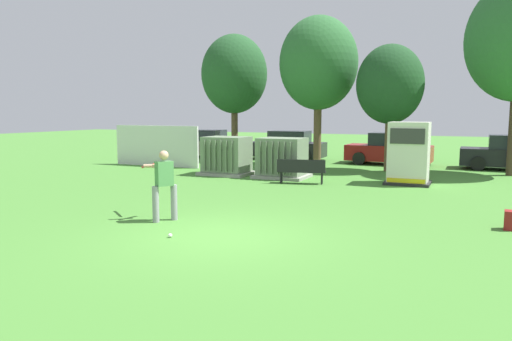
% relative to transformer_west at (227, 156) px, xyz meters
% --- Properties ---
extents(ground_plane, '(96.00, 96.00, 0.00)m').
position_rel_transformer_west_xyz_m(ground_plane, '(4.72, -9.09, -0.79)').
color(ground_plane, '#478433').
extents(fence_panel, '(4.80, 0.12, 2.00)m').
position_rel_transformer_west_xyz_m(fence_panel, '(-4.69, 1.41, 0.21)').
color(fence_panel, silver).
rests_on(fence_panel, ground).
extents(transformer_west, '(2.10, 1.70, 1.62)m').
position_rel_transformer_west_xyz_m(transformer_west, '(0.00, 0.00, 0.00)').
color(transformer_west, '#9E9B93').
rests_on(transformer_west, ground).
extents(transformer_mid_west, '(2.10, 1.70, 1.62)m').
position_rel_transformer_west_xyz_m(transformer_mid_west, '(2.49, 0.10, 0.00)').
color(transformer_mid_west, '#9E9B93').
rests_on(transformer_mid_west, ground).
extents(generator_enclosure, '(1.60, 1.40, 2.30)m').
position_rel_transformer_west_xyz_m(generator_enclosure, '(7.40, 0.41, 0.35)').
color(generator_enclosure, '#262626').
rests_on(generator_enclosure, ground).
extents(park_bench, '(1.84, 0.78, 0.92)m').
position_rel_transformer_west_xyz_m(park_bench, '(3.76, -1.16, -0.25)').
color(park_bench, black).
rests_on(park_bench, ground).
extents(batter, '(1.48, 1.09, 1.74)m').
position_rel_transformer_west_xyz_m(batter, '(2.71, -8.35, 0.19)').
color(batter, gray).
rests_on(batter, ground).
extents(sports_ball, '(0.09, 0.09, 0.09)m').
position_rel_transformer_west_xyz_m(sports_ball, '(3.76, -9.64, -0.74)').
color(sports_ball, white).
rests_on(sports_ball, ground).
extents(backpack, '(0.27, 0.33, 0.44)m').
position_rel_transformer_west_xyz_m(backpack, '(10.40, -5.85, -0.57)').
color(backpack, maroon).
rests_on(backpack, ground).
extents(tree_left, '(3.57, 3.57, 6.83)m').
position_rel_transformer_west_xyz_m(tree_left, '(-2.43, 5.50, 3.89)').
color(tree_left, brown).
rests_on(tree_left, ground).
extents(tree_center_left, '(3.82, 3.82, 7.30)m').
position_rel_transformer_west_xyz_m(tree_center_left, '(2.48, 4.91, 4.22)').
color(tree_center_left, brown).
rests_on(tree_center_left, ground).
extents(tree_center_right, '(2.95, 2.95, 5.64)m').
position_rel_transformer_west_xyz_m(tree_center_right, '(6.05, 4.08, 3.08)').
color(tree_center_right, brown).
rests_on(tree_center_right, ground).
extents(parked_car_leftmost, '(4.25, 2.02, 1.62)m').
position_rel_transformer_west_xyz_m(parked_car_leftmost, '(-5.02, 6.53, -0.04)').
color(parked_car_leftmost, gray).
rests_on(parked_car_leftmost, ground).
extents(parked_car_left_of_center, '(4.27, 2.05, 1.62)m').
position_rel_transformer_west_xyz_m(parked_car_left_of_center, '(0.06, 7.16, -0.04)').
color(parked_car_left_of_center, black).
rests_on(parked_car_left_of_center, ground).
extents(parked_car_right_of_center, '(4.25, 2.02, 1.62)m').
position_rel_transformer_west_xyz_m(parked_car_right_of_center, '(5.67, 6.99, -0.04)').
color(parked_car_right_of_center, maroon).
rests_on(parked_car_right_of_center, ground).
extents(parked_car_rightmost, '(4.20, 1.92, 1.62)m').
position_rel_transformer_west_xyz_m(parked_car_rightmost, '(11.14, 6.85, -0.04)').
color(parked_car_rightmost, black).
rests_on(parked_car_rightmost, ground).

